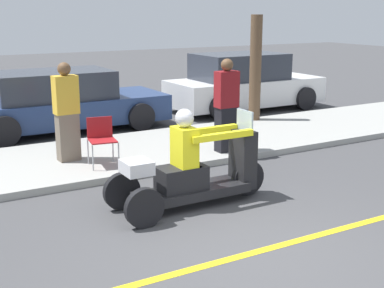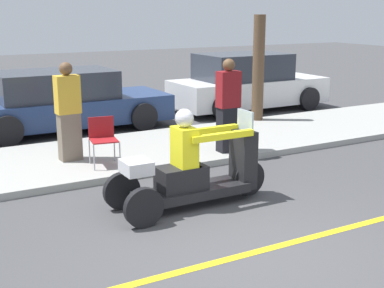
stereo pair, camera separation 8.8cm
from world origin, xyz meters
name	(u,v)px [view 1 (the left image)]	position (x,y,z in m)	size (l,w,h in m)	color
ground_plane	(253,253)	(0.00, 0.00, 0.00)	(60.00, 60.00, 0.00)	#424244
lane_stripe	(263,250)	(0.15, 0.00, 0.00)	(24.00, 0.12, 0.01)	gold
sidewalk_strip	(108,156)	(0.00, 4.60, 0.06)	(28.00, 2.80, 0.12)	#9E9E99
motorcycle_trike	(193,172)	(0.17, 1.68, 0.50)	(2.43, 0.85, 1.43)	black
spectator_end_of_line	(226,107)	(2.01, 3.62, 0.96)	(0.42, 0.25, 1.75)	black
spectator_near_curb	(67,114)	(-0.77, 4.49, 0.96)	(0.43, 0.27, 1.74)	#726656
folding_chair_set_back	(101,136)	(-0.35, 3.93, 0.62)	(0.53, 0.53, 0.82)	#A5A8AD
parked_car_lot_center	(60,102)	(-0.02, 7.48, 0.66)	(4.70, 2.03, 1.39)	navy
parked_car_lot_right	(243,83)	(5.18, 7.57, 0.74)	(4.36, 2.00, 1.57)	silver
tree_trunk	(255,68)	(4.26, 5.79, 1.37)	(0.28, 0.28, 2.50)	brown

